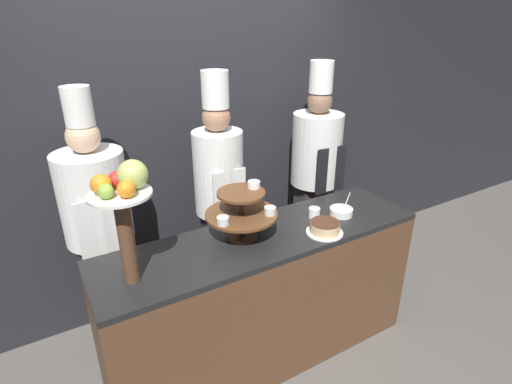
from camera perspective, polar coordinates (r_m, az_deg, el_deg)
name	(u,v)px	position (r m, az deg, el deg)	size (l,w,h in m)	color
ground_plane	(285,381)	(2.87, 4.24, -25.36)	(14.00, 14.00, 0.00)	#5B5651
wall_back	(198,128)	(3.06, -8.29, 9.06)	(10.00, 0.06, 2.80)	#232328
buffet_counter	(264,298)	(2.71, 1.11, -14.95)	(2.05, 0.55, 0.95)	brown
tiered_stand	(242,211)	(2.34, -2.04, -2.66)	(0.43, 0.43, 0.34)	brown
fruit_pedestal	(124,201)	(1.94, -18.35, -1.19)	(0.29, 0.29, 0.62)	brown
cake_round	(325,228)	(2.48, 9.80, -5.06)	(0.23, 0.23, 0.08)	white
cup_white	(314,213)	(2.66, 8.33, -2.94)	(0.08, 0.08, 0.07)	white
serving_bowl_near	(341,212)	(2.72, 12.07, -2.75)	(0.15, 0.15, 0.15)	white
chef_left	(99,224)	(2.66, -21.51, -4.31)	(0.40, 0.40, 1.83)	#38332D
chef_center_left	(219,192)	(2.84, -5.25, 0.06)	(0.35, 0.35, 1.86)	#28282D
chef_center_right	(315,170)	(3.27, 8.49, 3.10)	(0.39, 0.39, 1.88)	#38332D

